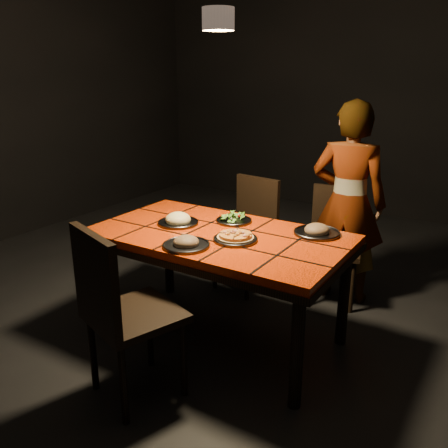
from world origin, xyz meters
The scene contains 12 objects.
room_shell centered at (0.00, 0.00, 1.50)m, with size 6.04×7.04×3.08m.
dining_table centered at (0.00, 0.00, 0.67)m, with size 1.62×0.92×0.75m.
chair_near centered at (-0.10, -0.81, 0.57)m, with size 0.57×0.57×0.99m.
chair_far_left centered at (-0.25, 0.85, 0.52)m, with size 0.46×0.46×0.91m.
chair_far_right centered at (0.42, 1.01, 0.51)m, with size 0.49×0.49×0.89m.
diner centered at (0.49, 1.04, 0.77)m, with size 0.56×0.37×1.54m, color brown.
pendant_lamp centered at (0.00, 0.00, 2.02)m, with size 0.18×0.18×1.06m.
plate_pizza centered at (0.16, -0.07, 0.77)m, with size 0.30×0.30×0.04m.
plate_pasta centered at (-0.33, 0.01, 0.77)m, with size 0.27×0.27×0.09m.
plate_salad centered at (-0.04, 0.25, 0.78)m, with size 0.24×0.24×0.07m.
plate_mushroom_a centered at (-0.03, -0.31, 0.77)m, with size 0.28×0.28×0.09m.
plate_mushroom_b centered at (0.53, 0.31, 0.77)m, with size 0.29×0.29×0.10m.
Camera 1 is at (1.54, -2.38, 1.73)m, focal length 38.00 mm.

